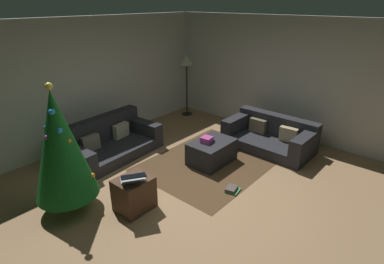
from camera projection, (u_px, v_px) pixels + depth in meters
The scene contains 14 objects.
ground_plane at pixel (201, 192), 5.01m from camera, with size 6.40×6.40×0.00m, color #93704C.
rear_partition at pixel (85, 83), 6.38m from camera, with size 6.40×0.12×2.60m, color beige.
corner_partition at pixel (293, 79), 6.68m from camera, with size 0.12×6.40×2.60m, color beige.
couch_left at pixel (109, 142), 6.15m from camera, with size 1.95×1.11×0.73m.
couch_right at pixel (271, 136), 6.45m from camera, with size 0.98×1.79×0.65m.
ottoman at pixel (212, 152), 5.86m from camera, with size 0.86×0.61×0.43m, color #26262B.
gift_box at pixel (207, 140), 5.72m from camera, with size 0.19×0.19×0.11m, color #B23F8C.
tv_remote at pixel (211, 140), 5.81m from camera, with size 0.05×0.16×0.02m, color black.
christmas_tree at pixel (60, 145), 4.21m from camera, with size 0.88×0.88×1.93m.
side_table at pixel (134, 194), 4.53m from camera, with size 0.52×0.44×0.51m, color #4C3323.
laptop at pixel (133, 178), 4.36m from camera, with size 0.49×0.50×0.17m.
book_stack at pixel (232, 189), 5.03m from camera, with size 0.27×0.24×0.07m.
corner_lamp at pixel (187, 65), 7.89m from camera, with size 0.36×0.36×1.59m.
area_rug at pixel (211, 162), 5.95m from camera, with size 2.60×2.00×0.01m, color #4D3520.
Camera 1 is at (-3.29, -2.64, 2.88)m, focal length 28.76 mm.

